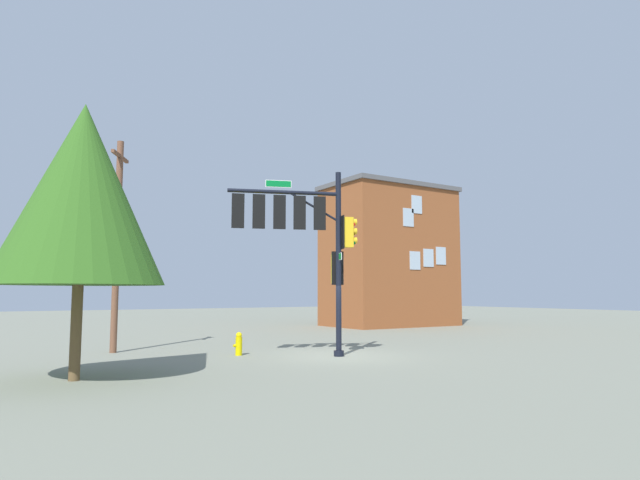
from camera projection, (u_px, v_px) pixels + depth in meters
ground_plane at (339, 356)px, 19.26m from camera, size 120.00×120.00×0.00m
signal_pole_assembly at (304, 230)px, 19.51m from camera, size 4.45×2.09×6.66m
utility_pole at (117, 241)px, 20.80m from camera, size 0.99×1.63×8.15m
fire_hydrant at (239, 344)px, 19.57m from camera, size 0.33×0.24×0.83m
tree_near at (82, 193)px, 14.38m from camera, size 4.39×4.39×7.34m
brick_building at (389, 255)px, 37.81m from camera, size 8.81×5.57×9.69m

